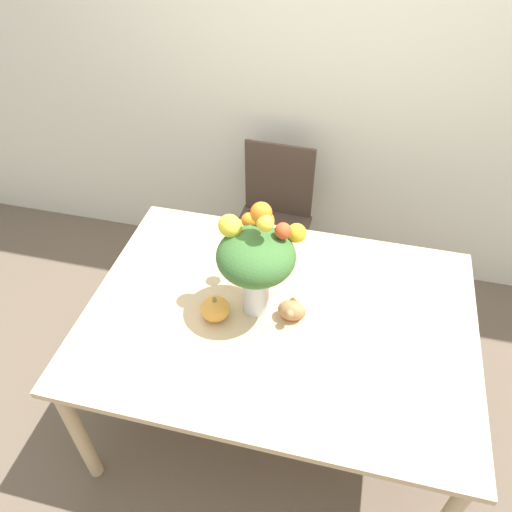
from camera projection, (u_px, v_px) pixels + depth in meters
ground_plane at (274, 408)px, 2.55m from camera, size 12.00×12.00×0.00m
wall_back at (332, 53)px, 2.52m from camera, size 8.00×0.06×2.70m
dining_table at (278, 326)px, 2.10m from camera, size 1.59×1.14×0.73m
flower_vase at (256, 258)px, 1.90m from camera, size 0.33×0.35×0.52m
pumpkin at (215, 309)px, 2.01m from camera, size 0.12×0.12×0.11m
turkey_figurine at (292, 307)px, 2.03m from camera, size 0.11×0.15×0.09m
dining_chair_near_window at (273, 222)px, 2.90m from camera, size 0.44×0.44×0.92m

